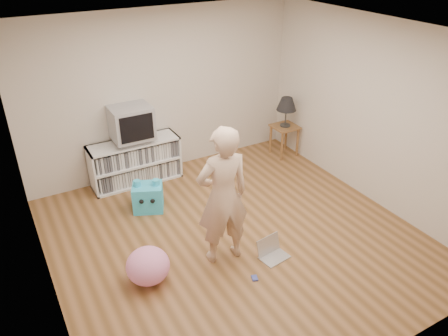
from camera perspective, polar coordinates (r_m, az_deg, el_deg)
ground at (r=5.81m, az=1.42°, el=-8.97°), size 4.50×4.50×0.00m
walls at (r=5.12m, az=1.60°, el=2.62°), size 4.52×4.52×2.60m
ceiling at (r=4.70m, az=1.82°, el=17.00°), size 4.50×4.50×0.01m
media_unit at (r=7.00m, az=-11.55°, el=0.85°), size 1.40×0.45×0.70m
dvd_deck at (r=6.82m, az=-11.81°, el=3.66°), size 0.45×0.35×0.07m
crt_tv at (r=6.71m, az=-12.04°, el=5.85°), size 0.60×0.53×0.50m
side_table at (r=7.76m, az=7.91°, el=4.56°), size 0.42×0.42×0.55m
table_lamp at (r=7.56m, az=8.18°, el=8.20°), size 0.34×0.34×0.52m
person at (r=5.00m, az=-0.16°, el=-3.74°), size 0.67×0.48×1.74m
laptop at (r=5.51m, az=6.21°, el=-10.76°), size 0.38×0.32×0.24m
playing_cards at (r=5.22m, az=4.02°, el=-14.14°), size 0.09×0.11×0.02m
plush_blue at (r=6.32m, az=-9.91°, el=-3.75°), size 0.51×0.47×0.48m
plush_pink at (r=5.13m, az=-9.91°, el=-12.48°), size 0.56×0.56×0.42m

